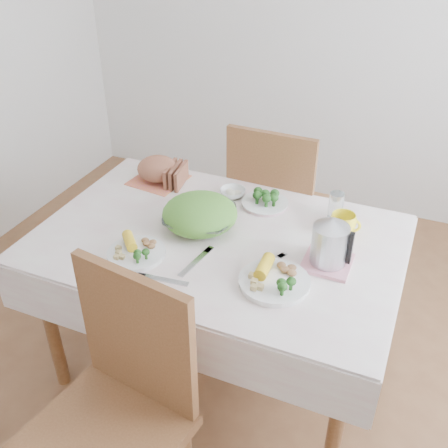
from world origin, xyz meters
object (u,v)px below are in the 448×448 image
at_px(chair_near, 104,446).
at_px(salad_bowl, 200,219).
at_px(dining_table, 218,306).
at_px(dinner_plate_left, 136,253).
at_px(dinner_plate_right, 274,282).
at_px(chair_far, 280,215).
at_px(electric_kettle, 330,239).
at_px(yellow_mug, 343,223).

height_order(chair_near, salad_bowl, chair_near).
distance_m(dining_table, dinner_plate_left, 0.53).
relative_size(salad_bowl, dinner_plate_right, 1.13).
relative_size(chair_far, salad_bowl, 3.44).
bearing_deg(chair_far, salad_bowl, 78.30).
distance_m(salad_bowl, dinner_plate_right, 0.48).
bearing_deg(chair_far, electric_kettle, 120.71).
distance_m(dinner_plate_right, electric_kettle, 0.27).
xyz_separation_m(dinner_plate_left, yellow_mug, (0.71, 0.49, 0.03)).
relative_size(chair_near, salad_bowl, 3.44).
distance_m(dining_table, electric_kettle, 0.69).
distance_m(salad_bowl, yellow_mug, 0.61).
distance_m(chair_near, electric_kettle, 1.07).
distance_m(dining_table, yellow_mug, 0.68).
xyz_separation_m(chair_near, yellow_mug, (0.50, 1.10, 0.34)).
bearing_deg(dinner_plate_right, yellow_mug, 70.92).
height_order(chair_far, yellow_mug, chair_far).
bearing_deg(dinner_plate_left, chair_near, -70.92).
bearing_deg(yellow_mug, electric_kettle, -90.88).
bearing_deg(salad_bowl, electric_kettle, -4.78).
xyz_separation_m(dining_table, dinner_plate_right, (0.32, -0.20, 0.40)).
bearing_deg(chair_far, yellow_mug, 132.07).
xyz_separation_m(salad_bowl, dinner_plate_right, (0.42, -0.24, -0.03)).
height_order(dining_table, chair_near, chair_near).
xyz_separation_m(chair_near, dinner_plate_right, (0.35, 0.65, 0.31)).
bearing_deg(dinner_plate_right, salad_bowl, 149.71).
bearing_deg(chair_near, electric_kettle, 68.33).
xyz_separation_m(chair_far, yellow_mug, (0.41, -0.48, 0.34)).
bearing_deg(dining_table, dinner_plate_left, -135.09).
relative_size(dinner_plate_right, yellow_mug, 2.43).
xyz_separation_m(chair_near, chair_far, (0.09, 1.58, 0.00)).
xyz_separation_m(chair_far, salad_bowl, (-0.16, -0.68, 0.33)).
bearing_deg(salad_bowl, yellow_mug, 19.36).
xyz_separation_m(salad_bowl, electric_kettle, (0.57, -0.05, 0.08)).
xyz_separation_m(salad_bowl, dinner_plate_left, (-0.14, -0.29, -0.03)).
bearing_deg(electric_kettle, yellow_mug, 90.17).
bearing_deg(chair_far, dinner_plate_left, 74.06).
bearing_deg(yellow_mug, chair_near, -114.64).
height_order(dining_table, salad_bowl, salad_bowl).
xyz_separation_m(dinner_plate_left, electric_kettle, (0.71, 0.24, 0.11)).
distance_m(chair_far, salad_bowl, 0.77).
bearing_deg(dining_table, yellow_mug, 27.40).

